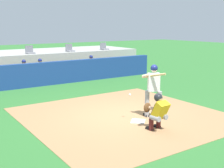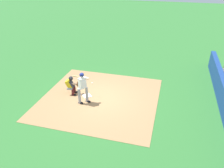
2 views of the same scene
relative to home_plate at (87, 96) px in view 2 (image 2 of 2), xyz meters
name	(u,v)px [view 2 (image 2 of 2)]	position (x,y,z in m)	size (l,w,h in m)	color
ground_plane	(100,98)	(0.00, 0.80, -0.02)	(80.00, 80.00, 0.00)	#2D6B2D
dirt_infield	(100,98)	(0.00, 0.80, -0.02)	(6.40, 6.40, 0.01)	#9E754C
home_plate	(87,96)	(0.00, 0.00, 0.00)	(0.44, 0.44, 0.02)	white
batter_at_plate	(83,86)	(0.69, 0.08, 1.01)	(0.55, 0.91, 1.80)	#99999E
catcher_crouched	(72,85)	(-0.03, -0.92, 0.59)	(0.52, 1.62, 1.13)	gray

